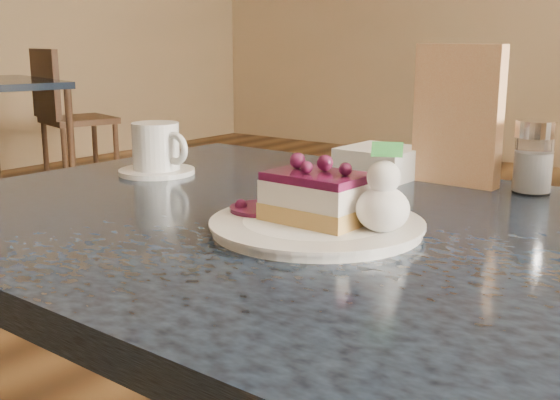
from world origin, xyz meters
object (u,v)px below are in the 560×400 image
Objects in this scene: main_table at (339,281)px; dessert_plate at (317,226)px; coffee_set at (157,151)px; cheesecake_slice at (317,197)px.

dessert_plate is at bearing -90.00° from main_table.
main_table is 8.77× the size of coffee_set.
main_table is 0.43m from coffee_set.
dessert_plate reaches higher than main_table.
cheesecake_slice is 0.88× the size of coffee_set.
main_table is 4.82× the size of dessert_plate.
main_table is at bearing 88.41° from dessert_plate.
dessert_plate is 0.03m from cheesecake_slice.
coffee_set is (-0.40, 0.13, -0.00)m from cheesecake_slice.
coffee_set is (-0.40, 0.08, 0.11)m from main_table.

